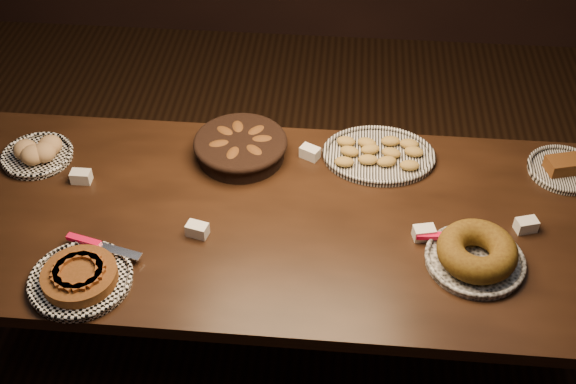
# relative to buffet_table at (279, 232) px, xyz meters

# --- Properties ---
(ground) EXTENTS (5.00, 5.00, 0.00)m
(ground) POSITION_rel_buffet_table_xyz_m (0.00, 0.00, -0.68)
(ground) COLOR black
(ground) RESTS_ON ground
(buffet_table) EXTENTS (2.40, 1.00, 0.75)m
(buffet_table) POSITION_rel_buffet_table_xyz_m (0.00, 0.00, 0.00)
(buffet_table) COLOR black
(buffet_table) RESTS_ON ground
(apple_tart_plate) EXTENTS (0.33, 0.34, 0.06)m
(apple_tart_plate) POSITION_rel_buffet_table_xyz_m (-0.59, -0.35, 0.10)
(apple_tart_plate) COLOR white
(apple_tart_plate) RESTS_ON buffet_table
(madeleine_platter) EXTENTS (0.42, 0.34, 0.05)m
(madeleine_platter) POSITION_rel_buffet_table_xyz_m (0.34, 0.35, 0.09)
(madeleine_platter) COLOR black
(madeleine_platter) RESTS_ON buffet_table
(bundt_cake_plate) EXTENTS (0.35, 0.32, 0.10)m
(bundt_cake_plate) POSITION_rel_buffet_table_xyz_m (0.64, -0.16, 0.12)
(bundt_cake_plate) COLOR black
(bundt_cake_plate) RESTS_ON buffet_table
(croissant_basket) EXTENTS (0.35, 0.35, 0.09)m
(croissant_basket) POSITION_rel_buffet_table_xyz_m (-0.17, 0.31, 0.12)
(croissant_basket) COLOR black
(croissant_basket) RESTS_ON buffet_table
(bread_roll_plate) EXTENTS (0.27, 0.27, 0.08)m
(bread_roll_plate) POSITION_rel_buffet_table_xyz_m (-0.92, 0.22, 0.11)
(bread_roll_plate) COLOR white
(bread_roll_plate) RESTS_ON buffet_table
(loaf_plate) EXTENTS (0.27, 0.27, 0.06)m
(loaf_plate) POSITION_rel_buffet_table_xyz_m (1.01, 0.32, 0.09)
(loaf_plate) COLOR black
(loaf_plate) RESTS_ON buffet_table
(tent_cards) EXTENTS (1.63, 0.50, 0.04)m
(tent_cards) POSITION_rel_buffet_table_xyz_m (0.08, 0.06, 0.10)
(tent_cards) COLOR white
(tent_cards) RESTS_ON buffet_table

